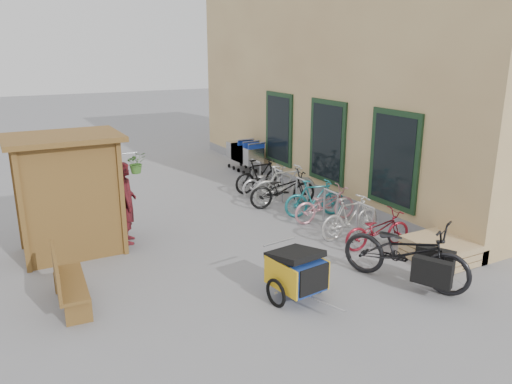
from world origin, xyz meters
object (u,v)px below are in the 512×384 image
bike_1 (350,217)px  bike_5 (285,184)px  pallet_stack (439,250)px  cargo_bike (407,252)px  child_trailer (297,271)px  bench (65,281)px  person_kiosk (126,203)px  bike_4 (283,189)px  bike_7 (260,175)px  bike_3 (315,198)px  kiosk (63,178)px  bike_0 (378,230)px  shopping_carts (245,153)px  bike_6 (268,181)px  bike_2 (325,204)px

bike_1 → bike_5: bike_5 is taller
pallet_stack → cargo_bike: cargo_bike is taller
child_trailer → bike_5: bearing=53.2°
bench → person_kiosk: person_kiosk is taller
person_kiosk → bike_4: bearing=-70.0°
bench → bike_1: 5.93m
bike_7 → bike_3: bearing=180.0°
child_trailer → cargo_bike: cargo_bike is taller
kiosk → bike_0: 6.40m
pallet_stack → child_trailer: size_ratio=0.76×
bike_3 → bike_4: size_ratio=0.86×
bench → pallet_stack: bearing=-9.2°
cargo_bike → bench: bearing=134.4°
bike_4 → bike_7: bearing=3.3°
bike_5 → shopping_carts: bearing=-1.1°
child_trailer → bike_3: (2.69, 3.33, -0.04)m
shopping_carts → bike_7: shopping_carts is taller
bike_7 → bench: bearing=123.5°
shopping_carts → bike_1: size_ratio=1.09×
bike_1 → bike_4: size_ratio=0.87×
bike_4 → kiosk: bearing=104.8°
pallet_stack → bike_6: size_ratio=0.77×
person_kiosk → bike_1: 4.80m
bench → bike_6: bearing=37.3°
person_kiosk → shopping_carts: bearing=-36.2°
bike_3 → bike_5: 1.25m
bench → bike_1: size_ratio=0.95×
kiosk → bike_7: bearing=20.1°
bike_1 → bike_2: 1.14m
person_kiosk → bike_2: person_kiosk is taller
bike_3 → bike_0: bearing=-166.0°
shopping_carts → child_trailer: 8.90m
bike_1 → bike_3: bearing=-7.1°
cargo_bike → bike_5: cargo_bike is taller
kiosk → bike_7: kiosk is taller
kiosk → person_kiosk: (1.19, -0.01, -0.67)m
bike_4 → bike_6: (0.17, 1.09, -0.06)m
bike_6 → bike_5: bearing=-176.3°
bench → bike_0: (6.04, -0.44, -0.07)m
kiosk → bike_0: (5.64, -2.80, -1.15)m
shopping_carts → person_kiosk: bearing=-138.9°
bike_5 → bike_6: size_ratio=1.12×
person_kiosk → kiosk: bearing=102.0°
kiosk → bike_2: (5.67, -0.94, -1.13)m
bike_0 → cargo_bike: bearing=162.5°
bike_5 → bike_2: bearing=-167.3°
kiosk → shopping_carts: kiosk is taller
person_kiosk → bike_4: person_kiosk is taller
bike_4 → bike_7: (0.16, 1.51, 0.01)m
child_trailer → bike_0: 2.86m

